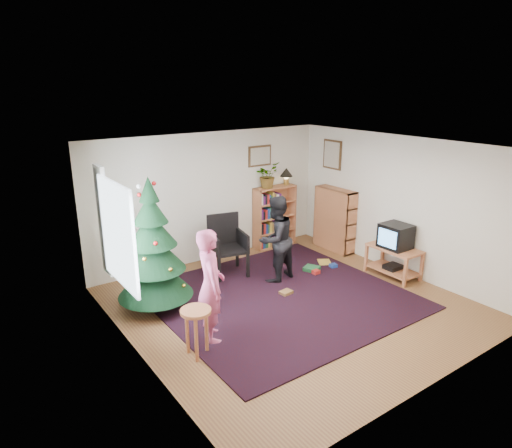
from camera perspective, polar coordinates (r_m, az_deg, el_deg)
floor at (r=7.39m, az=4.46°, el=-10.00°), size 5.00×5.00×0.00m
ceiling at (r=6.62m, az=4.97°, el=9.57°), size 5.00×5.00×0.00m
wall_back at (r=8.89m, az=-5.67°, el=3.36°), size 5.00×0.02×2.50m
wall_front at (r=5.38m, az=22.16°, el=-7.52°), size 5.00×0.02×2.50m
wall_left at (r=5.72m, az=-14.99°, el=-5.25°), size 0.02×5.00×2.50m
wall_right at (r=8.67m, az=17.52°, el=2.26°), size 0.02×5.00×2.50m
rug at (r=7.59m, az=3.01°, el=-9.10°), size 3.80×3.60×0.02m
window_pane at (r=6.18m, az=-16.90°, el=-1.24°), size 0.04×1.20×1.40m
curtain at (r=6.83m, az=-18.50°, el=0.38°), size 0.06×0.35×1.60m
picture_back at (r=9.34m, az=0.47°, el=8.51°), size 0.55×0.03×0.42m
picture_right at (r=9.64m, az=9.52°, el=8.56°), size 0.03×0.50×0.60m
christmas_tree at (r=7.09m, az=-12.71°, el=-3.88°), size 1.15×1.15×2.09m
bookshelf_back at (r=9.69m, az=2.33°, el=1.02°), size 0.95×0.30×1.30m
bookshelf_right at (r=9.62m, az=9.81°, el=0.66°), size 0.30×0.95×1.30m
tv_stand at (r=8.63m, az=16.81°, el=-4.21°), size 0.52×0.93×0.55m
crt_tv at (r=8.48m, az=17.06°, el=-1.46°), size 0.46×0.49×0.43m
armchair at (r=8.32m, az=-3.94°, el=-2.28°), size 0.71×0.72×1.10m
stool at (r=5.95m, az=-7.50°, el=-11.82°), size 0.39×0.39×0.66m
person_standing at (r=6.17m, az=-5.70°, el=-7.66°), size 0.53×0.66×1.58m
person_by_chair at (r=7.95m, az=2.48°, el=-1.91°), size 0.84×0.71×1.54m
potted_plant at (r=9.35m, az=1.42°, el=6.11°), size 0.59×0.56×0.52m
table_lamp at (r=9.66m, az=3.81°, el=6.33°), size 0.27×0.27×0.36m
floor_clutter at (r=8.51m, az=7.39°, el=-5.95°), size 1.67×0.83×0.08m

